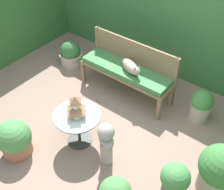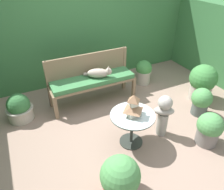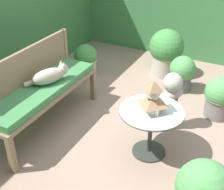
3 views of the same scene
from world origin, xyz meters
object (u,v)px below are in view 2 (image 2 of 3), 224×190
(cat, at_px, (99,73))
(potted_plant_patio_mid, at_px, (120,178))
(garden_bench, at_px, (93,82))
(potted_plant_table_near, at_px, (209,129))
(pagoda_birdhouse, at_px, (133,107))
(potted_plant_path_edge, at_px, (19,108))
(potted_plant_bench_right, at_px, (144,72))
(potted_plant_bench_left, at_px, (201,101))
(garden_bust, at_px, (164,113))
(potted_plant_table_far, at_px, (202,82))
(patio_table, at_px, (132,121))

(cat, height_order, potted_plant_patio_mid, cat)
(garden_bench, xyz_separation_m, potted_plant_table_near, (1.14, -1.79, -0.18))
(garden_bench, relative_size, potted_plant_table_near, 3.05)
(pagoda_birdhouse, height_order, potted_plant_path_edge, pagoda_birdhouse)
(potted_plant_path_edge, height_order, potted_plant_bench_right, potted_plant_bench_right)
(garden_bench, relative_size, potted_plant_bench_left, 3.14)
(potted_plant_path_edge, relative_size, potted_plant_bench_left, 0.96)
(garden_bust, relative_size, potted_plant_bench_right, 1.32)
(garden_bench, bearing_deg, potted_plant_patio_mid, -102.98)
(pagoda_birdhouse, bearing_deg, potted_plant_bench_right, 51.75)
(cat, distance_m, pagoda_birdhouse, 1.25)
(pagoda_birdhouse, relative_size, potted_plant_bench_left, 0.65)
(pagoda_birdhouse, relative_size, potted_plant_table_far, 0.46)
(potted_plant_path_edge, bearing_deg, garden_bench, -2.70)
(pagoda_birdhouse, bearing_deg, potted_plant_path_edge, 137.07)
(cat, distance_m, potted_plant_bench_left, 1.90)
(pagoda_birdhouse, bearing_deg, potted_plant_table_far, 14.11)
(garden_bench, height_order, cat, cat)
(garden_bust, xyz_separation_m, potted_plant_table_near, (0.50, -0.47, -0.14))
(garden_bench, xyz_separation_m, potted_plant_patio_mid, (-0.45, -1.96, -0.19))
(potted_plant_bench_left, bearing_deg, patio_table, -176.46)
(potted_plant_path_edge, xyz_separation_m, potted_plant_bench_right, (2.63, 0.14, 0.06))
(potted_plant_table_far, bearing_deg, potted_plant_bench_right, 123.09)
(patio_table, bearing_deg, potted_plant_bench_left, 3.54)
(garden_bust, relative_size, potted_plant_path_edge, 1.44)
(potted_plant_bench_right, height_order, potted_plant_patio_mid, potted_plant_patio_mid)
(garden_bench, relative_size, potted_plant_patio_mid, 2.91)
(potted_plant_table_far, relative_size, potted_plant_bench_left, 1.41)
(garden_bench, xyz_separation_m, garden_bust, (0.64, -1.32, -0.04))
(garden_bench, bearing_deg, cat, -15.57)
(cat, xyz_separation_m, potted_plant_path_edge, (-1.47, 0.10, -0.40))
(potted_plant_path_edge, distance_m, potted_plant_bench_right, 2.63)
(potted_plant_bench_left, bearing_deg, garden_bench, 142.87)
(cat, relative_size, patio_table, 0.72)
(cat, bearing_deg, garden_bench, -170.98)
(garden_bust, bearing_deg, patio_table, -152.86)
(garden_bench, height_order, potted_plant_path_edge, garden_bench)
(potted_plant_path_edge, distance_m, potted_plant_table_far, 3.42)
(potted_plant_table_far, bearing_deg, cat, 156.72)
(cat, bearing_deg, potted_plant_patio_mid, -81.88)
(potted_plant_bench_left, bearing_deg, garden_bust, -172.19)
(garden_bust, bearing_deg, potted_plant_table_far, 52.12)
(potted_plant_bench_right, xyz_separation_m, potted_plant_patio_mid, (-1.73, -2.17, -0.02))
(potted_plant_bench_right, distance_m, potted_plant_table_near, 2.01)
(patio_table, xyz_separation_m, potted_plant_table_near, (1.04, -0.51, -0.15))
(potted_plant_patio_mid, height_order, potted_plant_bench_left, potted_plant_patio_mid)
(pagoda_birdhouse, height_order, garden_bust, pagoda_birdhouse)
(cat, height_order, potted_plant_table_near, cat)
(garden_bust, distance_m, potted_plant_path_edge, 2.43)
(garden_bust, distance_m, potted_plant_table_far, 1.41)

